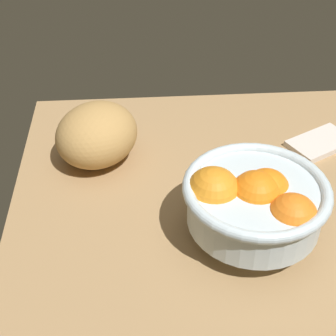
{
  "coord_description": "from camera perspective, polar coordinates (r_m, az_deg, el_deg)",
  "views": [
    {
      "loc": [
        12.0,
        60.97,
        52.33
      ],
      "look_at": [
        7.7,
        0.63,
        5.0
      ],
      "focal_mm": 54.21,
      "sensor_mm": 36.0,
      "label": 1
    }
  ],
  "objects": [
    {
      "name": "ground_plane",
      "position": [
        0.82,
        5.33,
        -3.06
      ],
      "size": [
        64.17,
        58.84,
        3.0
      ],
      "primitive_type": "cube",
      "color": "#A37F53"
    },
    {
      "name": "fruit_bowl",
      "position": [
        0.7,
        9.61,
        -3.73
      ],
      "size": [
        19.98,
        19.98,
        11.21
      ],
      "color": "silver",
      "rests_on": "ground"
    },
    {
      "name": "bread_loaf",
      "position": [
        0.85,
        -8.01,
        3.76
      ],
      "size": [
        18.79,
        19.34,
        9.92
      ],
      "primitive_type": "ellipsoid",
      "rotation": [
        0.0,
        0.0,
        1.02
      ],
      "color": "tan",
      "rests_on": "ground"
    },
    {
      "name": "napkin_folded",
      "position": [
        0.94,
        16.76,
        2.73
      ],
      "size": [
        13.08,
        11.1,
        1.04
      ],
      "primitive_type": "cube",
      "rotation": [
        0.0,
        0.0,
        0.48
      ],
      "color": "silver",
      "rests_on": "ground"
    }
  ]
}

